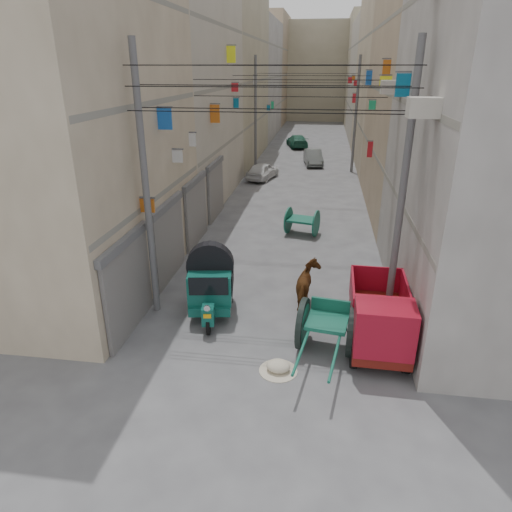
% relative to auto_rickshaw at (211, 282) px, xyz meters
% --- Properties ---
extents(ground, '(140.00, 140.00, 0.00)m').
position_rel_auto_rickshaw_xyz_m(ground, '(1.80, -6.10, -1.06)').
color(ground, '#4A4A4D').
rests_on(ground, ground).
extents(building_row_left, '(8.00, 62.00, 14.00)m').
position_rel_auto_rickshaw_xyz_m(building_row_left, '(-6.19, 28.03, 5.40)').
color(building_row_left, '#C0AE91').
rests_on(building_row_left, ground).
extents(building_row_right, '(8.00, 62.00, 14.00)m').
position_rel_auto_rickshaw_xyz_m(building_row_right, '(9.80, 28.03, 5.40)').
color(building_row_right, '#AAA49F').
rests_on(building_row_right, ground).
extents(end_cap_building, '(22.00, 10.00, 13.00)m').
position_rel_auto_rickshaw_xyz_m(end_cap_building, '(1.80, 59.90, 5.44)').
color(end_cap_building, tan).
rests_on(end_cap_building, ground).
extents(shutters_left, '(0.18, 14.40, 2.88)m').
position_rel_auto_rickshaw_xyz_m(shutters_left, '(-2.12, 4.28, 0.44)').
color(shutters_left, '#535359').
rests_on(shutters_left, ground).
extents(signboards, '(8.22, 40.52, 5.67)m').
position_rel_auto_rickshaw_xyz_m(signboards, '(1.79, 15.56, 2.37)').
color(signboards, red).
rests_on(signboards, ground).
extents(ac_units, '(0.70, 6.55, 3.35)m').
position_rel_auto_rickshaw_xyz_m(ac_units, '(5.45, 1.57, 6.38)').
color(ac_units, '#B0AB9E').
rests_on(ac_units, ground).
extents(utility_poles, '(7.40, 22.20, 8.00)m').
position_rel_auto_rickshaw_xyz_m(utility_poles, '(1.80, 10.90, 2.94)').
color(utility_poles, '#575659').
rests_on(utility_poles, ground).
extents(overhead_cables, '(7.40, 22.52, 1.12)m').
position_rel_auto_rickshaw_xyz_m(overhead_cables, '(1.80, 8.30, 5.71)').
color(overhead_cables, black).
rests_on(overhead_cables, ground).
extents(auto_rickshaw, '(1.72, 2.63, 1.80)m').
position_rel_auto_rickshaw_xyz_m(auto_rickshaw, '(0.00, 0.00, 0.00)').
color(auto_rickshaw, black).
rests_on(auto_rickshaw, ground).
extents(tonga_cart, '(1.69, 3.33, 1.44)m').
position_rel_auto_rickshaw_xyz_m(tonga_cart, '(3.60, -1.61, -0.31)').
color(tonga_cart, black).
rests_on(tonga_cart, ground).
extents(mini_truck, '(1.58, 3.40, 1.89)m').
position_rel_auto_rickshaw_xyz_m(mini_truck, '(4.99, -1.56, -0.15)').
color(mini_truck, black).
rests_on(mini_truck, ground).
extents(second_cart, '(1.66, 1.54, 1.24)m').
position_rel_auto_rickshaw_xyz_m(second_cart, '(2.46, 7.69, -0.40)').
color(second_cart, '#145844').
rests_on(second_cart, ground).
extents(feed_sack, '(0.62, 0.50, 0.31)m').
position_rel_auto_rickshaw_xyz_m(feed_sack, '(2.40, -2.76, -0.90)').
color(feed_sack, '#BDB39C').
rests_on(feed_sack, ground).
extents(horse, '(0.78, 1.67, 1.40)m').
position_rel_auto_rickshaw_xyz_m(horse, '(3.00, 0.90, -0.36)').
color(horse, brown).
rests_on(horse, ground).
extents(distant_car_white, '(2.20, 3.64, 1.16)m').
position_rel_auto_rickshaw_xyz_m(distant_car_white, '(-0.82, 18.62, -0.48)').
color(distant_car_white, silver).
rests_on(distant_car_white, ground).
extents(distant_car_grey, '(1.73, 3.73, 1.18)m').
position_rel_auto_rickshaw_xyz_m(distant_car_grey, '(2.50, 24.11, -0.47)').
color(distant_car_grey, '#505553').
rests_on(distant_car_grey, ground).
extents(distant_car_green, '(2.52, 4.29, 1.17)m').
position_rel_auto_rickshaw_xyz_m(distant_car_green, '(0.70, 32.51, -0.47)').
color(distant_car_green, '#1F5D46').
rests_on(distant_car_green, ground).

